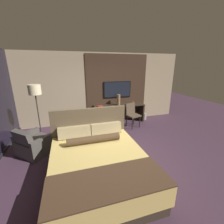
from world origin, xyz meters
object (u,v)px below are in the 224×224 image
(armchair_by_window, at_px, (35,144))
(waste_bin, at_px, (144,116))
(book, at_px, (100,106))
(floor_lamp, at_px, (35,95))
(desk, at_px, (119,110))
(desk_chair, at_px, (132,113))
(vase_short, at_px, (133,102))
(tv, at_px, (117,89))
(bed, at_px, (98,164))
(vase_tall, at_px, (119,100))

(armchair_by_window, height_order, waste_bin, armchair_by_window)
(armchair_by_window, height_order, book, book)
(armchair_by_window, height_order, floor_lamp, floor_lamp)
(desk, bearing_deg, armchair_by_window, -151.57)
(desk_chair, distance_m, vase_short, 0.64)
(vase_short, bearing_deg, desk_chair, -117.93)
(floor_lamp, bearing_deg, book, 24.79)
(tv, distance_m, vase_short, 0.85)
(waste_bin, bearing_deg, armchair_by_window, -159.44)
(bed, bearing_deg, tv, 65.04)
(desk, bearing_deg, waste_bin, -3.13)
(tv, distance_m, vase_tall, 0.46)
(desk_chair, relative_size, vase_tall, 2.12)
(tv, height_order, waste_bin, tv)
(bed, distance_m, desk_chair, 3.07)
(floor_lamp, distance_m, book, 2.40)
(tv, height_order, vase_tall, tv)
(bed, distance_m, book, 3.11)
(book, relative_size, waste_bin, 0.93)
(book, xyz_separation_m, waste_bin, (1.98, 0.01, -0.63))
(vase_tall, distance_m, waste_bin, 1.45)
(desk_chair, xyz_separation_m, floor_lamp, (-3.20, -0.40, 0.95))
(desk, bearing_deg, desk_chair, -63.78)
(vase_tall, height_order, book, vase_tall)
(bed, distance_m, vase_short, 3.67)
(waste_bin, bearing_deg, vase_short, -174.90)
(armchair_by_window, bearing_deg, desk, -107.71)
(desk, height_order, armchair_by_window, armchair_by_window)
(tv, xyz_separation_m, book, (-0.82, -0.31, -0.58))
(bed, bearing_deg, vase_short, 54.40)
(tv, xyz_separation_m, vase_tall, (-0.03, -0.25, -0.38))
(floor_lamp, bearing_deg, bed, -56.38)
(vase_tall, bearing_deg, floor_lamp, -160.58)
(armchair_by_window, xyz_separation_m, book, (2.17, 1.55, 0.51))
(bed, bearing_deg, floor_lamp, 123.62)
(bed, bearing_deg, book, 76.61)
(bed, relative_size, desk_chair, 2.46)
(floor_lamp, bearing_deg, vase_tall, 19.42)
(floor_lamp, relative_size, waste_bin, 6.41)
(book, bearing_deg, vase_tall, 3.87)
(floor_lamp, xyz_separation_m, vase_tall, (2.87, 1.01, -0.54))
(tv, height_order, desk_chair, tv)
(desk, xyz_separation_m, vase_short, (0.58, -0.12, 0.31))
(desk_chair, relative_size, waste_bin, 3.29)
(tv, distance_m, waste_bin, 1.70)
(bed, height_order, vase_short, bed)
(vase_tall, bearing_deg, desk_chair, -61.02)
(armchair_by_window, xyz_separation_m, vase_short, (3.57, 1.51, 0.58))
(floor_lamp, bearing_deg, desk, 19.52)
(vase_short, xyz_separation_m, book, (-1.40, 0.05, -0.07))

